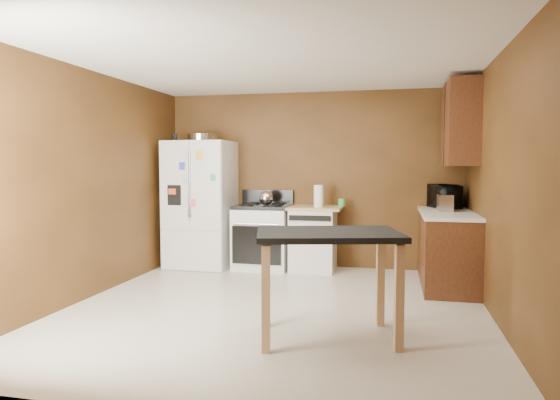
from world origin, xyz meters
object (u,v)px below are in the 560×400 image
(toaster, at_px, (445,203))
(roasting_pan, at_px, (202,138))
(microwave, at_px, (444,197))
(pen_cup, at_px, (175,138))
(paper_towel, at_px, (319,196))
(green_canister, at_px, (342,203))
(dishwasher, at_px, (313,238))
(gas_range, at_px, (263,236))
(refrigerator, at_px, (200,204))
(island, at_px, (328,248))
(kettle, at_px, (266,198))

(toaster, bearing_deg, roasting_pan, 172.06)
(toaster, relative_size, microwave, 0.55)
(pen_cup, height_order, paper_towel, pen_cup)
(roasting_pan, xyz_separation_m, green_canister, (1.99, 0.13, -0.91))
(roasting_pan, height_order, dishwasher, roasting_pan)
(pen_cup, xyz_separation_m, gas_range, (1.26, 0.13, -1.39))
(pen_cup, distance_m, toaster, 3.78)
(refrigerator, height_order, island, refrigerator)
(paper_towel, distance_m, refrigerator, 1.72)
(toaster, relative_size, refrigerator, 0.15)
(gas_range, bearing_deg, paper_towel, -4.26)
(toaster, bearing_deg, pen_cup, 174.34)
(refrigerator, bearing_deg, green_canister, 4.85)
(paper_towel, xyz_separation_m, toaster, (1.61, -0.36, -0.04))
(pen_cup, xyz_separation_m, refrigerator, (0.35, 0.06, -0.95))
(refrigerator, distance_m, island, 3.39)
(kettle, relative_size, dishwasher, 0.23)
(kettle, relative_size, island, 0.15)
(toaster, distance_m, microwave, 0.48)
(roasting_pan, xyz_separation_m, dishwasher, (1.61, 0.05, -1.40))
(green_canister, relative_size, refrigerator, 0.06)
(roasting_pan, relative_size, kettle, 2.02)
(microwave, distance_m, island, 2.97)
(green_canister, height_order, dishwasher, green_canister)
(pen_cup, distance_m, island, 3.74)
(island, bearing_deg, green_canister, 93.48)
(toaster, height_order, dishwasher, toaster)
(toaster, xyz_separation_m, microwave, (0.04, 0.48, 0.04))
(green_canister, relative_size, toaster, 0.39)
(pen_cup, bearing_deg, toaster, -4.53)
(toaster, bearing_deg, microwave, 84.64)
(gas_range, bearing_deg, kettle, -32.60)
(green_canister, height_order, gas_range, gas_range)
(kettle, height_order, green_canister, kettle)
(pen_cup, distance_m, gas_range, 1.88)
(toaster, bearing_deg, paper_towel, 166.36)
(roasting_pan, height_order, paper_towel, roasting_pan)
(roasting_pan, relative_size, green_canister, 3.82)
(pen_cup, distance_m, green_canister, 2.54)
(pen_cup, height_order, green_canister, pen_cup)
(dishwasher, bearing_deg, refrigerator, -177.01)
(refrigerator, bearing_deg, paper_towel, 0.03)
(roasting_pan, distance_m, refrigerator, 0.95)
(paper_towel, xyz_separation_m, green_canister, (0.30, 0.17, -0.10))
(pen_cup, distance_m, refrigerator, 1.02)
(roasting_pan, bearing_deg, paper_towel, -1.27)
(pen_cup, xyz_separation_m, green_canister, (2.36, 0.24, -0.91))
(microwave, bearing_deg, island, 137.78)
(roasting_pan, relative_size, microwave, 0.82)
(refrigerator, distance_m, gas_range, 1.01)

